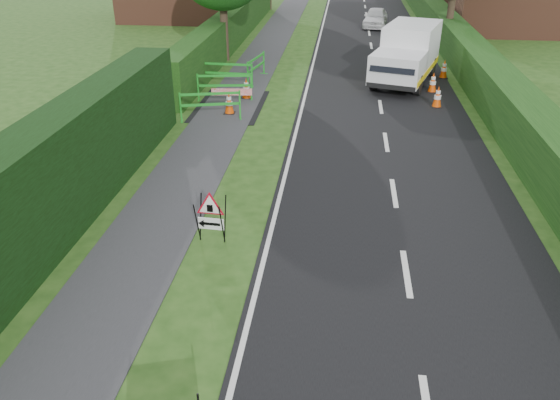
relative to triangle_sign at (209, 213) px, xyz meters
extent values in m
plane|color=#224614|center=(1.59, -1.73, -0.70)|extent=(120.00, 120.00, 0.00)
cube|color=black|center=(4.09, 33.27, -0.69)|extent=(6.00, 90.00, 0.02)
cube|color=#2D2D30|center=(-1.41, 33.27, -0.69)|extent=(2.00, 90.00, 0.02)
cube|color=black|center=(-3.41, -1.73, -0.70)|extent=(1.10, 18.00, 2.50)
cube|color=#14380F|center=(-3.41, 20.27, -0.70)|extent=(1.00, 24.00, 1.80)
cube|color=#14380F|center=(8.09, 14.27, -0.70)|extent=(1.20, 50.00, 1.50)
cylinder|color=#2D2116|center=(-3.01, 16.27, 0.61)|extent=(0.36, 0.36, 2.62)
cylinder|color=#2D2116|center=(7.99, 20.27, 0.79)|extent=(0.36, 0.36, 2.97)
cylinder|color=black|center=(-0.24, -0.10, -0.18)|extent=(0.04, 0.31, 1.01)
cylinder|color=black|center=(-0.23, 0.16, -0.18)|extent=(0.04, 0.31, 1.01)
cylinder|color=black|center=(0.30, -0.13, -0.18)|extent=(0.04, 0.31, 1.01)
cylinder|color=black|center=(0.31, 0.12, -0.18)|extent=(0.04, 0.31, 1.01)
cube|color=white|center=(0.03, 0.00, -0.25)|extent=(0.56, 0.05, 0.27)
cube|color=black|center=(0.03, -0.02, -0.25)|extent=(0.40, 0.03, 0.06)
cone|color=black|center=(-0.18, 0.00, -0.25)|extent=(0.14, 0.17, 0.16)
cube|color=black|center=(0.03, -0.02, 0.13)|extent=(0.13, 0.02, 0.16)
cube|color=silver|center=(5.45, 14.03, 0.63)|extent=(2.74, 3.53, 1.86)
cube|color=silver|center=(4.76, 11.78, 0.27)|extent=(2.42, 2.47, 1.13)
cube|color=black|center=(4.48, 10.86, 0.55)|extent=(1.68, 0.70, 0.52)
cube|color=yellow|center=(4.25, 13.45, -0.10)|extent=(1.40, 4.56, 0.23)
cube|color=yellow|center=(6.11, 12.89, -0.10)|extent=(1.40, 4.56, 0.23)
cube|color=black|center=(4.48, 10.87, -0.24)|extent=(1.84, 0.66, 0.19)
cylinder|color=black|center=(3.92, 11.99, -0.31)|extent=(0.44, 0.80, 0.77)
cylinder|color=black|center=(5.58, 11.48, -0.31)|extent=(0.44, 0.80, 0.77)
cylinder|color=black|center=(4.82, 14.95, -0.31)|extent=(0.44, 0.80, 0.77)
cylinder|color=black|center=(6.48, 14.45, -0.31)|extent=(0.44, 0.80, 0.77)
cube|color=black|center=(6.12, 10.02, -0.68)|extent=(0.38, 0.38, 0.04)
cone|color=#E64807|center=(6.12, 10.02, -0.28)|extent=(0.32, 0.32, 0.75)
cylinder|color=white|center=(6.12, 10.02, -0.32)|extent=(0.25, 0.25, 0.14)
cylinder|color=white|center=(6.12, 10.02, -0.13)|extent=(0.17, 0.17, 0.10)
cube|color=black|center=(6.19, 11.94, -0.68)|extent=(0.38, 0.38, 0.04)
cone|color=#E64807|center=(6.19, 11.94, -0.28)|extent=(0.32, 0.32, 0.75)
cylinder|color=white|center=(6.19, 11.94, -0.32)|extent=(0.25, 0.25, 0.14)
cylinder|color=white|center=(6.19, 11.94, -0.13)|extent=(0.17, 0.17, 0.10)
cube|color=black|center=(6.94, 14.12, -0.68)|extent=(0.38, 0.38, 0.04)
cone|color=#E64807|center=(6.94, 14.12, -0.28)|extent=(0.32, 0.32, 0.75)
cylinder|color=white|center=(6.94, 14.12, -0.32)|extent=(0.25, 0.25, 0.14)
cylinder|color=white|center=(6.94, 14.12, -0.13)|extent=(0.17, 0.17, 0.10)
cube|color=black|center=(-1.27, 8.43, -0.68)|extent=(0.38, 0.38, 0.04)
cone|color=#E64807|center=(-1.27, 8.43, -0.28)|extent=(0.32, 0.32, 0.75)
cylinder|color=white|center=(-1.27, 8.43, -0.32)|extent=(0.25, 0.25, 0.14)
cylinder|color=white|center=(-1.27, 8.43, -0.13)|extent=(0.17, 0.17, 0.10)
cube|color=black|center=(-0.97, 10.29, -0.68)|extent=(0.38, 0.38, 0.04)
cone|color=#E64807|center=(-0.97, 10.29, -0.28)|extent=(0.32, 0.32, 0.75)
cylinder|color=white|center=(-0.97, 10.29, -0.32)|extent=(0.25, 0.25, 0.14)
cylinder|color=white|center=(-0.97, 10.29, -0.13)|extent=(0.17, 0.17, 0.10)
cube|color=#1A9121|center=(-2.73, 7.45, -0.20)|extent=(0.06, 0.06, 1.00)
cube|color=#1A9121|center=(-0.79, 7.95, -0.20)|extent=(0.06, 0.06, 1.00)
cube|color=#1A9121|center=(-1.76, 7.70, 0.22)|extent=(1.95, 0.54, 0.08)
cube|color=#1A9121|center=(-1.76, 7.70, -0.15)|extent=(1.95, 0.54, 0.08)
cube|color=#1A9121|center=(-2.73, 7.45, -0.68)|extent=(0.14, 0.35, 0.04)
cube|color=#1A9121|center=(-0.79, 7.95, -0.68)|extent=(0.14, 0.35, 0.04)
cube|color=#1A9121|center=(-2.74, 9.88, -0.20)|extent=(0.06, 0.06, 1.00)
cube|color=#1A9121|center=(-0.76, 10.17, -0.20)|extent=(0.06, 0.06, 1.00)
cube|color=#1A9121|center=(-1.75, 10.02, 0.22)|extent=(1.99, 0.34, 0.08)
cube|color=#1A9121|center=(-1.75, 10.02, -0.15)|extent=(1.99, 0.34, 0.08)
cube|color=#1A9121|center=(-2.74, 9.88, -0.68)|extent=(0.11, 0.36, 0.04)
cube|color=#1A9121|center=(-0.76, 10.17, -0.68)|extent=(0.11, 0.36, 0.04)
cube|color=#1A9121|center=(-2.98, 11.82, -0.20)|extent=(0.05, 0.05, 1.00)
cube|color=#1A9121|center=(-0.98, 11.72, -0.20)|extent=(0.05, 0.05, 1.00)
cube|color=#1A9121|center=(-1.98, 11.77, 0.22)|extent=(2.00, 0.15, 0.08)
cube|color=#1A9121|center=(-1.98, 11.77, -0.15)|extent=(2.00, 0.15, 0.08)
cube|color=#1A9121|center=(-2.98, 11.82, -0.68)|extent=(0.08, 0.35, 0.04)
cube|color=#1A9121|center=(-0.98, 11.72, -0.68)|extent=(0.08, 0.35, 0.04)
cube|color=#1A9121|center=(-1.19, 11.94, -0.20)|extent=(0.06, 0.06, 1.00)
cube|color=#1A9121|center=(-0.81, 13.90, -0.20)|extent=(0.06, 0.06, 1.00)
cube|color=#1A9121|center=(-1.00, 12.92, 0.22)|extent=(0.43, 1.97, 0.08)
cube|color=#1A9121|center=(-1.00, 12.92, -0.15)|extent=(0.43, 1.97, 0.08)
cube|color=#1A9121|center=(-1.19, 11.94, -0.68)|extent=(0.36, 0.13, 0.04)
cube|color=#1A9121|center=(-0.81, 13.90, -0.68)|extent=(0.36, 0.13, 0.04)
cube|color=red|center=(-1.39, 9.56, -0.70)|extent=(1.50, 0.19, 0.25)
imported|color=white|center=(4.50, 25.93, -0.13)|extent=(1.78, 3.50, 1.14)
camera|label=1|loc=(2.63, -9.76, 5.57)|focal=35.00mm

